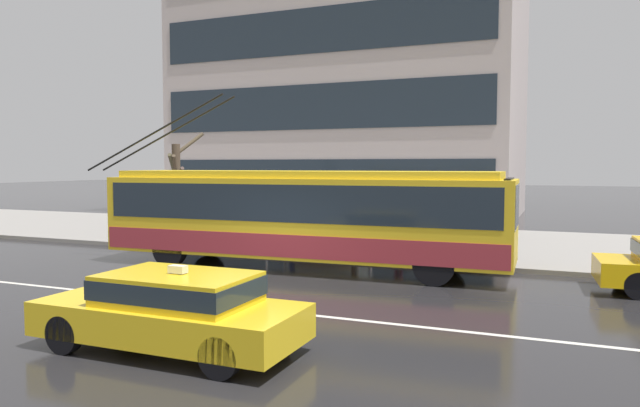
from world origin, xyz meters
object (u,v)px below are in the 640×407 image
(pedestrian_walking_past, at_px, (293,200))
(street_tree_bare, at_px, (177,184))
(trolleybus, at_px, (302,215))
(pedestrian_at_shelter, at_px, (357,205))
(taxi_oncoming_near, at_px, (173,308))
(pedestrian_waiting_by_pole, at_px, (399,221))
(bus_shelter, at_px, (321,194))
(pedestrian_approaching_curb, at_px, (432,207))

(pedestrian_walking_past, distance_m, street_tree_bare, 5.55)
(trolleybus, height_order, pedestrian_at_shelter, trolleybus)
(taxi_oncoming_near, relative_size, pedestrian_waiting_by_pole, 2.78)
(pedestrian_waiting_by_pole, bearing_deg, pedestrian_at_shelter, -111.86)
(taxi_oncoming_near, height_order, pedestrian_walking_past, pedestrian_walking_past)
(trolleybus, height_order, pedestrian_waiting_by_pole, trolleybus)
(pedestrian_at_shelter, xyz_separation_m, pedestrian_walking_past, (-2.97, 1.56, 0.00))
(pedestrian_walking_past, bearing_deg, pedestrian_waiting_by_pole, 7.00)
(taxi_oncoming_near, height_order, street_tree_bare, street_tree_bare)
(taxi_oncoming_near, xyz_separation_m, pedestrian_walking_past, (-3.24, 11.38, 1.02))
(trolleybus, xyz_separation_m, bus_shelter, (-0.94, 3.69, 0.42))
(pedestrian_approaching_curb, height_order, pedestrian_waiting_by_pole, pedestrian_approaching_curb)
(street_tree_bare, bearing_deg, taxi_oncoming_near, -54.04)
(trolleybus, xyz_separation_m, street_tree_bare, (-7.55, 4.39, 0.68))
(pedestrian_at_shelter, relative_size, street_tree_bare, 0.46)
(trolleybus, xyz_separation_m, pedestrian_approaching_curb, (2.91, 3.92, 0.06))
(trolleybus, relative_size, pedestrian_waiting_by_pole, 8.45)
(pedestrian_waiting_by_pole, bearing_deg, pedestrian_walking_past, -173.00)
(trolleybus, bearing_deg, pedestrian_walking_past, 118.87)
(trolleybus, height_order, pedestrian_walking_past, trolleybus)
(pedestrian_at_shelter, bearing_deg, pedestrian_waiting_by_pole, 68.14)
(taxi_oncoming_near, xyz_separation_m, pedestrian_at_shelter, (-0.27, 9.82, 1.01))
(trolleybus, distance_m, pedestrian_waiting_by_pole, 4.57)
(pedestrian_approaching_curb, bearing_deg, trolleybus, -126.62)
(pedestrian_at_shelter, xyz_separation_m, pedestrian_approaching_curb, (2.00, 1.75, -0.10))
(bus_shelter, distance_m, pedestrian_approaching_curb, 3.88)
(bus_shelter, distance_m, pedestrian_at_shelter, 2.42)
(pedestrian_at_shelter, relative_size, pedestrian_walking_past, 1.01)
(pedestrian_at_shelter, bearing_deg, street_tree_bare, 165.30)
(trolleybus, height_order, bus_shelter, trolleybus)
(pedestrian_approaching_curb, bearing_deg, pedestrian_walking_past, -177.82)
(pedestrian_at_shelter, height_order, pedestrian_waiting_by_pole, pedestrian_at_shelter)
(bus_shelter, bearing_deg, pedestrian_approaching_curb, 3.43)
(pedestrian_walking_past, relative_size, pedestrian_waiting_by_pole, 1.24)
(trolleybus, bearing_deg, pedestrian_at_shelter, 67.08)
(bus_shelter, bearing_deg, pedestrian_waiting_by_pole, 10.73)
(pedestrian_approaching_curb, xyz_separation_m, pedestrian_walking_past, (-4.97, -0.19, 0.10))
(taxi_oncoming_near, distance_m, street_tree_bare, 14.95)
(pedestrian_approaching_curb, bearing_deg, taxi_oncoming_near, -98.51)
(bus_shelter, height_order, pedestrian_at_shelter, bus_shelter)
(trolleybus, bearing_deg, pedestrian_waiting_by_pole, 67.59)
(bus_shelter, bearing_deg, street_tree_bare, 173.93)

